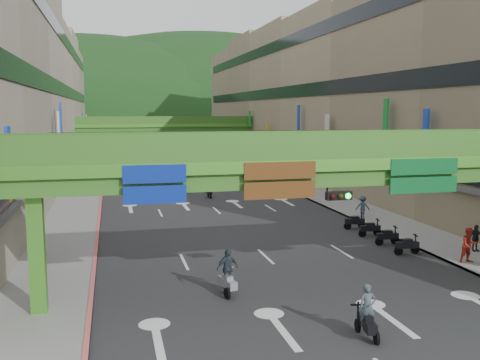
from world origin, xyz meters
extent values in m
plane|color=black|center=(0.00, 0.00, 0.00)|extent=(320.00, 320.00, 0.00)
cube|color=#28282B|center=(0.00, 50.00, 0.01)|extent=(18.00, 140.00, 0.02)
cube|color=gray|center=(-11.00, 50.00, 0.07)|extent=(4.00, 140.00, 0.15)
cube|color=gray|center=(11.00, 50.00, 0.07)|extent=(4.00, 140.00, 0.15)
cube|color=#CC5959|center=(-9.10, 50.00, 0.09)|extent=(0.20, 140.00, 0.18)
cube|color=gray|center=(9.10, 50.00, 0.09)|extent=(0.20, 140.00, 0.18)
cube|color=#9E937F|center=(-19.00, 50.00, 9.50)|extent=(12.00, 95.00, 19.00)
cube|color=black|center=(-12.95, 50.00, 4.20)|extent=(0.08, 90.25, 1.40)
cube|color=black|center=(-12.95, 50.00, 10.20)|extent=(0.08, 90.25, 1.40)
cube|color=black|center=(-12.95, 50.00, 16.20)|extent=(0.08, 90.25, 1.40)
cube|color=gray|center=(19.00, 50.00, 9.50)|extent=(12.00, 95.00, 19.00)
cube|color=black|center=(12.95, 50.00, 4.20)|extent=(0.08, 90.25, 1.40)
cube|color=black|center=(12.95, 50.00, 10.20)|extent=(0.08, 90.25, 1.40)
cube|color=black|center=(12.95, 50.00, 16.20)|extent=(0.08, 90.25, 1.40)
cube|color=#4C9E2D|center=(0.00, 6.00, 5.75)|extent=(28.00, 2.20, 0.50)
cube|color=#387223|center=(0.00, 6.00, 5.15)|extent=(28.00, 1.76, 0.70)
cube|color=#4C9E2D|center=(-11.00, 6.00, 2.40)|extent=(0.60, 0.60, 4.80)
cube|color=#387223|center=(0.00, 4.96, 6.55)|extent=(28.00, 0.12, 1.10)
cube|color=#387223|center=(0.00, 7.04, 6.55)|extent=(28.00, 0.12, 1.10)
cube|color=navy|center=(-6.50, 4.92, 5.15)|extent=(2.40, 0.12, 1.50)
cube|color=#593314|center=(-1.50, 4.92, 5.15)|extent=(3.00, 0.12, 1.50)
cube|color=#0C5926|center=(5.00, 4.92, 5.15)|extent=(3.20, 0.12, 1.50)
cube|color=black|center=(1.00, 4.77, 4.50)|extent=(1.10, 0.28, 0.35)
cube|color=#4C9E2D|center=(0.00, 65.00, 5.75)|extent=(28.00, 2.20, 0.50)
cube|color=#387223|center=(0.00, 65.00, 5.15)|extent=(28.00, 1.76, 0.70)
cube|color=#4C9E2D|center=(-11.00, 65.00, 2.40)|extent=(0.60, 0.60, 4.80)
cube|color=#4C9E2D|center=(11.00, 65.00, 2.40)|extent=(0.60, 0.60, 4.80)
cube|color=#387223|center=(0.00, 63.96, 6.55)|extent=(28.00, 0.12, 1.10)
cube|color=#387223|center=(0.00, 66.04, 6.55)|extent=(28.00, 0.12, 1.10)
ellipsoid|color=#1C4419|center=(-15.00, 160.00, 0.00)|extent=(168.00, 140.00, 112.00)
ellipsoid|color=#1C4419|center=(25.00, 180.00, 0.00)|extent=(208.00, 176.00, 128.00)
cylinder|color=black|center=(0.00, 30.00, 6.20)|extent=(26.00, 0.03, 0.03)
cone|color=red|center=(-12.50, 30.00, 5.95)|extent=(0.36, 0.36, 0.40)
cone|color=gold|center=(-10.23, 30.00, 5.95)|extent=(0.36, 0.36, 0.40)
cone|color=#193FB2|center=(-7.95, 30.00, 5.95)|extent=(0.36, 0.36, 0.40)
cone|color=silver|center=(-5.68, 30.00, 5.95)|extent=(0.36, 0.36, 0.40)
cone|color=#198C33|center=(-3.41, 30.00, 5.95)|extent=(0.36, 0.36, 0.40)
cone|color=orange|center=(-1.14, 30.00, 5.95)|extent=(0.36, 0.36, 0.40)
cone|color=red|center=(1.14, 30.00, 5.95)|extent=(0.36, 0.36, 0.40)
cone|color=gold|center=(3.41, 30.00, 5.95)|extent=(0.36, 0.36, 0.40)
cone|color=#193FB2|center=(5.68, 30.00, 5.95)|extent=(0.36, 0.36, 0.40)
cone|color=silver|center=(7.95, 30.00, 5.95)|extent=(0.36, 0.36, 0.40)
cone|color=#198C33|center=(10.23, 30.00, 5.95)|extent=(0.36, 0.36, 0.40)
cone|color=orange|center=(12.50, 30.00, 5.95)|extent=(0.36, 0.36, 0.40)
cube|color=black|center=(0.50, 1.00, 0.55)|extent=(0.56, 1.34, 0.35)
cube|color=black|center=(0.50, 1.00, 0.80)|extent=(0.39, 0.59, 0.18)
cube|color=black|center=(0.41, 1.54, 1.05)|extent=(0.55, 0.15, 0.06)
cylinder|color=black|center=(0.41, 1.54, 0.25)|extent=(0.18, 0.51, 0.50)
cylinder|color=black|center=(0.59, 0.46, 0.25)|extent=(0.18, 0.51, 0.50)
imported|color=#38474C|center=(0.50, 1.00, 1.16)|extent=(0.65, 0.48, 1.62)
cube|color=black|center=(0.59, 32.43, 0.55)|extent=(0.40, 1.31, 0.35)
cube|color=black|center=(0.59, 32.43, 0.80)|extent=(0.32, 0.56, 0.18)
cube|color=black|center=(0.57, 32.98, 1.05)|extent=(0.55, 0.08, 0.06)
cylinder|color=black|center=(0.57, 32.98, 0.25)|extent=(0.12, 0.50, 0.50)
cylinder|color=black|center=(0.61, 31.88, 0.25)|extent=(0.12, 0.50, 0.50)
imported|color=brown|center=(0.59, 32.43, 1.21)|extent=(0.86, 0.68, 1.72)
cube|color=gray|center=(-3.33, 6.53, 0.55)|extent=(0.65, 1.35, 0.35)
cube|color=gray|center=(-3.33, 6.53, 0.80)|extent=(0.42, 0.61, 0.18)
cube|color=gray|center=(-3.20, 7.06, 1.05)|extent=(0.55, 0.19, 0.06)
cylinder|color=black|center=(-3.20, 7.06, 0.25)|extent=(0.22, 0.51, 0.50)
cylinder|color=black|center=(-3.46, 6.00, 0.25)|extent=(0.22, 0.51, 0.50)
imported|color=#27333A|center=(-3.33, 6.53, 1.21)|extent=(1.08, 0.65, 1.72)
cube|color=maroon|center=(-0.16, 48.51, 0.55)|extent=(0.44, 1.32, 0.35)
cube|color=maroon|center=(-0.16, 48.51, 0.80)|extent=(0.34, 0.57, 0.18)
cube|color=maroon|center=(-0.19, 49.06, 1.05)|extent=(0.55, 0.10, 0.06)
cylinder|color=black|center=(-0.19, 49.06, 0.25)|extent=(0.13, 0.51, 0.50)
cylinder|color=black|center=(-0.12, 47.96, 0.25)|extent=(0.13, 0.51, 0.50)
imported|color=#424149|center=(-0.16, 48.51, 1.20)|extent=(0.86, 0.60, 1.70)
cube|color=black|center=(7.80, 10.61, 0.55)|extent=(1.33, 0.49, 0.35)
cube|color=black|center=(7.80, 10.61, 0.80)|extent=(0.58, 0.36, 0.18)
cube|color=black|center=(8.35, 10.67, 1.05)|extent=(0.12, 0.55, 0.06)
cylinder|color=black|center=(8.35, 10.67, 0.25)|extent=(0.51, 0.15, 0.50)
cylinder|color=black|center=(7.25, 10.55, 0.25)|extent=(0.51, 0.15, 0.50)
cube|color=black|center=(7.80, 12.81, 0.55)|extent=(1.33, 0.49, 0.35)
cube|color=black|center=(7.80, 12.81, 0.80)|extent=(0.58, 0.36, 0.18)
cube|color=black|center=(8.35, 12.87, 1.05)|extent=(0.12, 0.55, 0.06)
cylinder|color=black|center=(8.35, 12.87, 0.25)|extent=(0.51, 0.15, 0.50)
cylinder|color=black|center=(7.25, 12.75, 0.25)|extent=(0.51, 0.15, 0.50)
cube|color=black|center=(7.80, 15.01, 0.55)|extent=(1.33, 0.49, 0.35)
cube|color=black|center=(7.80, 15.01, 0.80)|extent=(0.58, 0.36, 0.18)
cube|color=black|center=(8.35, 15.07, 1.05)|extent=(0.12, 0.55, 0.06)
cylinder|color=black|center=(8.35, 15.07, 0.25)|extent=(0.51, 0.15, 0.50)
cylinder|color=black|center=(7.25, 14.95, 0.25)|extent=(0.51, 0.15, 0.50)
cube|color=black|center=(7.80, 17.21, 0.55)|extent=(1.33, 0.49, 0.35)
cube|color=black|center=(7.80, 17.21, 0.80)|extent=(0.58, 0.36, 0.18)
cube|color=black|center=(8.35, 17.27, 1.05)|extent=(0.12, 0.55, 0.06)
cylinder|color=black|center=(8.35, 17.27, 0.25)|extent=(0.51, 0.15, 0.50)
cylinder|color=black|center=(7.25, 17.15, 0.25)|extent=(0.51, 0.15, 0.50)
imported|color=#B5B6BC|center=(-2.07, 36.46, 0.70)|extent=(1.91, 4.40, 1.41)
imported|color=gold|center=(2.57, 71.23, 0.71)|extent=(2.14, 4.34, 1.42)
imported|color=red|center=(9.80, 8.00, 0.92)|extent=(0.90, 0.70, 1.84)
imported|color=black|center=(11.60, 9.86, 0.76)|extent=(0.89, 0.38, 1.51)
imported|color=#2A3C4E|center=(9.80, 20.08, 0.80)|extent=(0.87, 0.73, 1.60)
camera|label=1|loc=(-8.08, -15.43, 8.00)|focal=40.00mm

